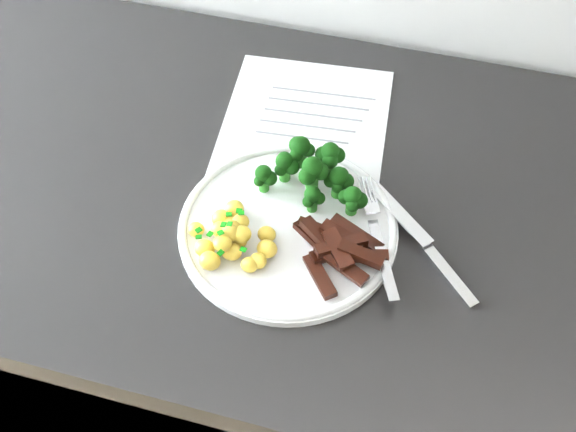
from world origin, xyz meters
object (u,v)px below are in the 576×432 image
at_px(recipe_paper, 301,139).
at_px(fork, 379,240).
at_px(counter, 336,372).
at_px(knife, 433,257).
at_px(plate, 288,227).
at_px(potatoes, 232,237).
at_px(broccoli, 315,172).
at_px(beef_strips, 339,248).

relative_size(recipe_paper, fork, 1.89).
relative_size(counter, knife, 16.04).
bearing_deg(plate, knife, 0.94).
distance_m(plate, fork, 0.11).
distance_m(counter, potatoes, 0.52).
xyz_separation_m(recipe_paper, fork, (0.13, -0.15, 0.02)).
height_order(broccoli, potatoes, broccoli).
distance_m(recipe_paper, beef_strips, 0.20).
height_order(counter, knife, knife).
height_order(recipe_paper, broccoli, broccoli).
height_order(potatoes, beef_strips, potatoes).
bearing_deg(counter, potatoes, -140.88).
xyz_separation_m(plate, fork, (0.11, 0.00, 0.01)).
relative_size(potatoes, knife, 0.72).
relative_size(recipe_paper, broccoli, 2.32).
xyz_separation_m(potatoes, knife, (0.23, 0.05, -0.02)).
bearing_deg(broccoli, knife, -21.73).
distance_m(potatoes, beef_strips, 0.13).
bearing_deg(recipe_paper, broccoli, -65.38).
relative_size(counter, plate, 9.40).
xyz_separation_m(plate, broccoli, (0.02, 0.07, 0.03)).
bearing_deg(plate, broccoli, 75.83).
bearing_deg(counter, recipe_paper, 135.66).
relative_size(potatoes, fork, 0.64).
distance_m(plate, potatoes, 0.07).
bearing_deg(plate, beef_strips, -18.23).
height_order(recipe_paper, fork, fork).
bearing_deg(beef_strips, broccoli, 119.69).
bearing_deg(potatoes, broccoli, 56.58).
xyz_separation_m(counter, beef_strips, (-0.01, -0.08, 0.49)).
relative_size(counter, potatoes, 22.33).
relative_size(plate, potatoes, 2.38).
xyz_separation_m(broccoli, fork, (0.09, -0.06, -0.02)).
bearing_deg(knife, counter, 150.97).
relative_size(broccoli, fork, 0.82).
bearing_deg(plate, potatoes, -141.93).
height_order(plate, knife, knife).
bearing_deg(counter, plate, -140.09).
distance_m(counter, plate, 0.49).
bearing_deg(plate, recipe_paper, 98.63).
bearing_deg(beef_strips, fork, 29.43).
bearing_deg(recipe_paper, knife, -37.14).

